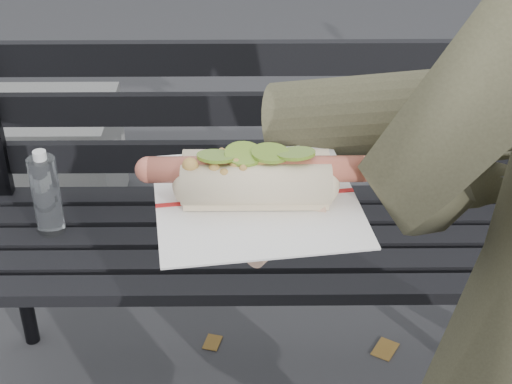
% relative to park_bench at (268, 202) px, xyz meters
% --- Properties ---
extents(park_bench, '(1.50, 0.44, 0.88)m').
position_rel_park_bench_xyz_m(park_bench, '(0.00, 0.00, 0.00)').
color(park_bench, black).
rests_on(park_bench, ground).
extents(held_hotdog, '(0.63, 0.31, 0.20)m').
position_rel_park_bench_xyz_m(held_hotdog, '(0.16, -0.86, 0.65)').
color(held_hotdog, '#423F2C').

